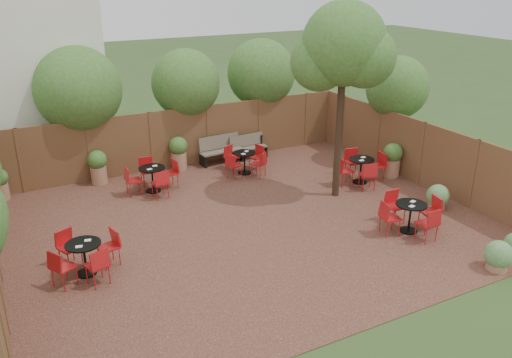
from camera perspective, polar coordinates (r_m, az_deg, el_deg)
ground at (r=14.00m, az=-0.90°, el=-4.84°), size 80.00×80.00×0.00m
courtyard_paving at (r=14.00m, az=-0.90°, el=-4.80°), size 12.00×10.00×0.02m
fence_back at (r=17.93m, az=-8.17°, el=4.44°), size 12.00×0.08×2.00m
fence_right at (r=16.97m, az=17.49°, el=2.63°), size 0.08×10.00×2.00m
neighbour_building at (r=19.36m, az=-24.83°, el=13.09°), size 5.00×4.00×8.00m
overhang_foliage at (r=15.53m, az=-12.45°, el=8.01°), size 15.46×10.66×2.68m
courtyard_tree at (r=14.70m, az=9.49°, el=13.52°), size 2.54×2.44×5.55m
park_bench_left at (r=18.20m, az=-3.84°, el=3.25°), size 1.57×0.63×0.95m
park_bench_right at (r=18.63m, az=-0.90°, el=3.55°), size 1.38×0.55×0.84m
bistro_tables at (r=14.80m, az=0.37°, el=-1.34°), size 10.32×7.20×0.90m
planters at (r=16.75m, az=-6.99°, el=1.81°), size 11.86×4.44×1.12m
low_shrubs at (r=14.10m, az=22.72°, el=-4.93°), size 1.89×3.67×0.69m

